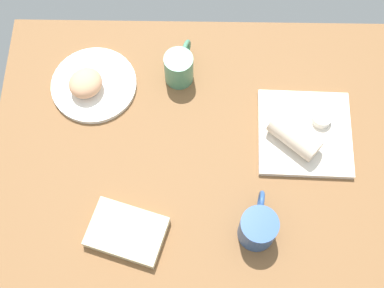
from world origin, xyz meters
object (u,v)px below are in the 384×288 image
(scone_pastry, at_px, (86,83))
(square_plate, at_px, (305,133))
(round_plate, at_px, (94,85))
(sauce_cup, at_px, (322,118))
(breakfast_wrap, at_px, (295,136))
(second_mug, at_px, (179,67))
(book_stack, at_px, (127,232))
(coffee_mug, at_px, (258,227))

(scone_pastry, relative_size, square_plate, 0.38)
(round_plate, xyz_separation_m, sauce_cup, (-0.60, 0.10, 0.02))
(square_plate, distance_m, breakfast_wrap, 0.06)
(scone_pastry, xyz_separation_m, second_mug, (-0.25, -0.05, 0.01))
(breakfast_wrap, xyz_separation_m, second_mug, (0.29, -0.20, 0.00))
(book_stack, bearing_deg, square_plate, -148.76)
(coffee_mug, bearing_deg, sauce_cup, -120.97)
(scone_pastry, height_order, book_stack, scone_pastry)
(breakfast_wrap, bearing_deg, sauce_cup, -11.11)
(square_plate, bearing_deg, second_mug, -27.48)
(breakfast_wrap, height_order, coffee_mug, coffee_mug)
(scone_pastry, height_order, breakfast_wrap, breakfast_wrap)
(book_stack, relative_size, second_mug, 1.65)
(round_plate, relative_size, second_mug, 1.84)
(book_stack, relative_size, coffee_mug, 1.49)
(book_stack, xyz_separation_m, coffee_mug, (-0.31, -0.01, 0.03))
(round_plate, xyz_separation_m, book_stack, (-0.12, 0.41, 0.01))
(scone_pastry, xyz_separation_m, breakfast_wrap, (-0.54, 0.15, 0.00))
(breakfast_wrap, xyz_separation_m, coffee_mug, (0.10, 0.23, -0.00))
(book_stack, bearing_deg, second_mug, -104.72)
(square_plate, xyz_separation_m, book_stack, (0.44, 0.27, 0.01))
(coffee_mug, height_order, second_mug, second_mug)
(breakfast_wrap, bearing_deg, second_mug, 96.96)
(sauce_cup, distance_m, breakfast_wrap, 0.10)
(scone_pastry, xyz_separation_m, sauce_cup, (-0.62, 0.09, -0.01))
(scone_pastry, bearing_deg, square_plate, 168.16)
(square_plate, relative_size, book_stack, 1.16)
(breakfast_wrap, distance_m, second_mug, 0.35)
(scone_pastry, distance_m, square_plate, 0.59)
(square_plate, distance_m, sauce_cup, 0.06)
(breakfast_wrap, relative_size, book_stack, 0.65)
(scone_pastry, distance_m, second_mug, 0.25)
(second_mug, bearing_deg, coffee_mug, 114.21)
(square_plate, relative_size, breakfast_wrap, 1.79)
(square_plate, xyz_separation_m, second_mug, (0.33, -0.17, 0.04))
(square_plate, xyz_separation_m, coffee_mug, (0.13, 0.26, 0.04))
(coffee_mug, bearing_deg, second_mug, -65.79)
(sauce_cup, height_order, coffee_mug, coffee_mug)
(round_plate, height_order, square_plate, square_plate)
(square_plate, bearing_deg, coffee_mug, 62.78)
(second_mug, bearing_deg, book_stack, 75.28)
(sauce_cup, bearing_deg, book_stack, 31.88)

